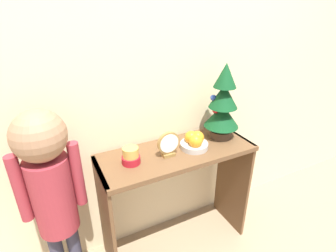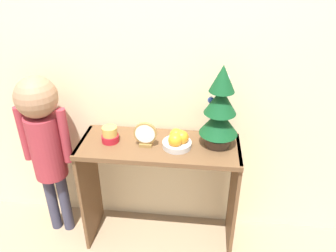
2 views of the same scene
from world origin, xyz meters
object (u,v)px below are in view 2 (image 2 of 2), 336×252
singing_bowl (110,135)px  mini_tree (220,109)px  desk_clock (145,135)px  child_figure (44,136)px  fruit_bowl (177,140)px

singing_bowl → mini_tree: bearing=3.2°
mini_tree → desk_clock: size_ratio=3.17×
mini_tree → child_figure: size_ratio=0.42×
mini_tree → fruit_bowl: mini_tree is taller
singing_bowl → fruit_bowl: bearing=-1.9°
mini_tree → singing_bowl: mini_tree is taller
fruit_bowl → desk_clock: size_ratio=1.10×
desk_clock → mini_tree: bearing=8.8°
child_figure → singing_bowl: bearing=-1.3°
fruit_bowl → child_figure: child_figure is taller
desk_clock → singing_bowl: bearing=172.5°
mini_tree → child_figure: bearing=-178.6°
mini_tree → child_figure: 1.09m
mini_tree → fruit_bowl: size_ratio=2.88×
singing_bowl → child_figure: bearing=178.7°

